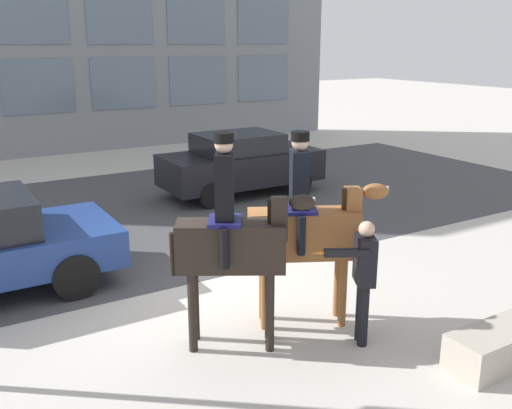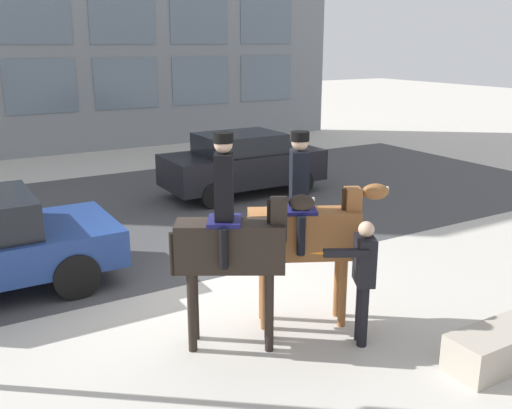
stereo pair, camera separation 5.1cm
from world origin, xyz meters
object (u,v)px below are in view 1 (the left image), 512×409
object	(u,v)px
mounted_horse_lead	(233,240)
pedestrian_bystander	(363,273)
street_car_far_lane	(241,163)
mounted_horse_companion	(306,228)

from	to	relation	value
mounted_horse_lead	pedestrian_bystander	distance (m)	1.69
street_car_far_lane	mounted_horse_lead	bearing A→B (deg)	-120.11
mounted_horse_lead	mounted_horse_companion	size ratio (longest dim) A/B	1.03
mounted_horse_companion	pedestrian_bystander	size ratio (longest dim) A/B	1.62
mounted_horse_lead	mounted_horse_companion	bearing A→B (deg)	32.73
pedestrian_bystander	street_car_far_lane	bearing A→B (deg)	-79.11
mounted_horse_companion	street_car_far_lane	distance (m)	7.07
pedestrian_bystander	street_car_far_lane	xyz separation A→B (m)	(2.39, 7.36, -0.16)
mounted_horse_companion	pedestrian_bystander	bearing A→B (deg)	-44.95
mounted_horse_lead	street_car_far_lane	world-z (taller)	mounted_horse_lead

